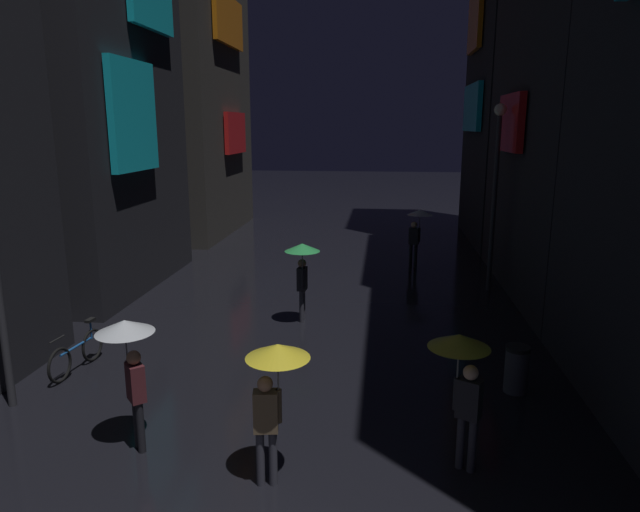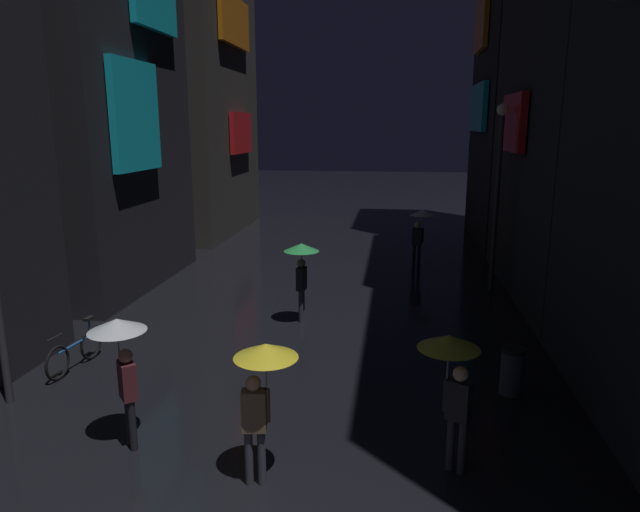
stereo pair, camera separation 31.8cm
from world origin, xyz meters
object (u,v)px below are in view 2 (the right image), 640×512
(pedestrian_foreground_right_clear, at_px, (121,347))
(pedestrian_midstreet_left_yellow, at_px, (262,375))
(bicycle_parked_at_storefront, at_px, (75,351))
(pedestrian_foreground_left_clear, at_px, (421,222))
(pedestrian_midstreet_centre_yellow, at_px, (452,366))
(pedestrian_far_right_green, at_px, (301,260))
(trash_bin, at_px, (512,371))
(streetlamp_right_far, at_px, (498,177))

(pedestrian_foreground_right_clear, relative_size, pedestrian_midstreet_left_yellow, 1.00)
(pedestrian_foreground_right_clear, distance_m, bicycle_parked_at_storefront, 3.82)
(pedestrian_foreground_left_clear, relative_size, pedestrian_foreground_right_clear, 1.00)
(pedestrian_midstreet_centre_yellow, bearing_deg, pedestrian_far_right_green, 117.57)
(pedestrian_midstreet_centre_yellow, bearing_deg, pedestrian_foreground_right_clear, 179.79)
(bicycle_parked_at_storefront, distance_m, trash_bin, 8.90)
(pedestrian_foreground_left_clear, height_order, pedestrian_far_right_green, same)
(pedestrian_foreground_left_clear, relative_size, pedestrian_midstreet_centre_yellow, 1.00)
(pedestrian_foreground_left_clear, bearing_deg, pedestrian_far_right_green, -117.17)
(pedestrian_foreground_left_clear, height_order, pedestrian_foreground_right_clear, same)
(pedestrian_far_right_green, xyz_separation_m, pedestrian_foreground_right_clear, (-1.82, -6.14, 0.00))
(pedestrian_far_right_green, relative_size, trash_bin, 2.28)
(pedestrian_midstreet_left_yellow, xyz_separation_m, streetlamp_right_far, (4.75, 10.47, 1.85))
(bicycle_parked_at_storefront, xyz_separation_m, streetlamp_right_far, (9.60, 7.14, 3.14))
(pedestrian_foreground_left_clear, bearing_deg, pedestrian_midstreet_left_yellow, -101.44)
(trash_bin, bearing_deg, streetlamp_right_far, 84.37)
(pedestrian_midstreet_left_yellow, distance_m, bicycle_parked_at_storefront, 6.02)
(pedestrian_far_right_green, distance_m, pedestrian_midstreet_centre_yellow, 6.95)
(pedestrian_far_right_green, bearing_deg, pedestrian_midstreet_left_yellow, -85.06)
(pedestrian_midstreet_left_yellow, distance_m, trash_bin, 5.41)
(pedestrian_midstreet_left_yellow, distance_m, streetlamp_right_far, 11.65)
(pedestrian_midstreet_centre_yellow, xyz_separation_m, pedestrian_foreground_right_clear, (-5.04, 0.02, 0.00))
(pedestrian_foreground_right_clear, bearing_deg, streetlamp_right_far, 53.79)
(pedestrian_foreground_left_clear, bearing_deg, streetlamp_right_far, -52.38)
(pedestrian_foreground_left_clear, distance_m, pedestrian_foreground_right_clear, 13.48)
(streetlamp_right_far, bearing_deg, pedestrian_foreground_right_clear, -126.21)
(pedestrian_midstreet_centre_yellow, height_order, trash_bin, pedestrian_midstreet_centre_yellow)
(pedestrian_far_right_green, xyz_separation_m, bicycle_parked_at_storefront, (-4.25, -3.50, -1.28))
(pedestrian_foreground_right_clear, height_order, trash_bin, pedestrian_foreground_right_clear)
(trash_bin, bearing_deg, pedestrian_foreground_right_clear, -157.48)
(pedestrian_far_right_green, relative_size, pedestrian_foreground_right_clear, 1.00)
(pedestrian_midstreet_left_yellow, xyz_separation_m, bicycle_parked_at_storefront, (-4.84, 3.33, -1.28))
(pedestrian_far_right_green, distance_m, streetlamp_right_far, 6.73)
(pedestrian_midstreet_centre_yellow, relative_size, bicycle_parked_at_storefront, 1.17)
(pedestrian_midstreet_left_yellow, bearing_deg, bicycle_parked_at_storefront, 145.46)
(bicycle_parked_at_storefront, bearing_deg, pedestrian_midstreet_centre_yellow, -19.62)
(streetlamp_right_far, bearing_deg, trash_bin, -95.63)
(streetlamp_right_far, relative_size, trash_bin, 6.08)
(pedestrian_midstreet_left_yellow, bearing_deg, pedestrian_far_right_green, 94.94)
(pedestrian_foreground_left_clear, relative_size, pedestrian_midstreet_left_yellow, 1.00)
(pedestrian_midstreet_left_yellow, height_order, trash_bin, pedestrian_midstreet_left_yellow)
(pedestrian_foreground_right_clear, height_order, pedestrian_midstreet_left_yellow, same)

